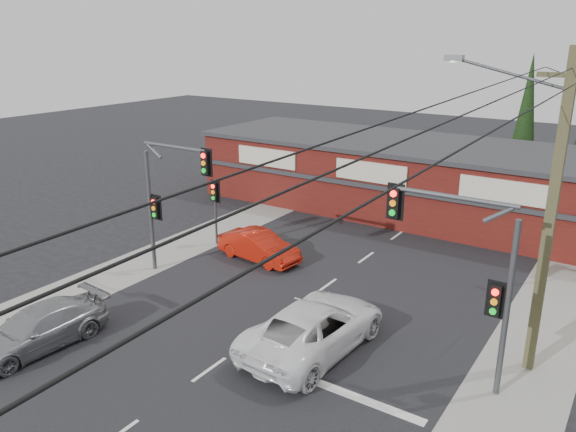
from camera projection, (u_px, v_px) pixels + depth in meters
The scene contains 16 objects.
ground at pixel (261, 333), 20.25m from camera, with size 120.00×120.00×0.00m, color black.
road_strip at pixel (329, 284), 24.21m from camera, with size 14.00×70.00×0.01m, color black.
verge_left at pixel (185, 245), 28.68m from camera, with size 3.00×70.00×0.02m, color gray.
verge_right at pixel (540, 340), 19.74m from camera, with size 3.00×70.00×0.02m, color gray.
stop_line at pixel (324, 385), 17.22m from camera, with size 6.50×0.35×0.01m, color silver.
white_suv at pixel (314, 327), 18.99m from camera, with size 2.78×6.04×1.68m, color white.
silver_suv at pixel (38, 329), 19.14m from camera, with size 1.97×4.85×1.41m, color #95979A.
red_sedan at pixel (259, 246), 26.61m from camera, with size 1.47×4.22×1.39m, color #B3190B.
lane_dashes at pixel (276, 321), 21.02m from camera, with size 0.12×39.56×0.01m.
shop_building at pixel (415, 177), 33.58m from camera, with size 27.30×8.40×4.22m.
conifer_near at pixel (526, 113), 35.74m from camera, with size 1.80×1.80×9.25m.
traffic_mast_left at pixel (166, 190), 24.01m from camera, with size 3.77×0.27×5.97m.
traffic_mast_right at pixel (471, 264), 16.22m from camera, with size 3.96×0.27×5.97m.
pedestal_signal at pixel (215, 199), 28.05m from camera, with size 0.55×0.27×3.38m.
utility_pole at pixel (547, 208), 16.55m from camera, with size 4.38×0.59×10.00m.
power_lines at pixel (527, 100), 11.05m from camera, with size 2.01×29.00×1.22m.
Camera 1 is at (10.74, -14.42, 10.27)m, focal length 35.00 mm.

